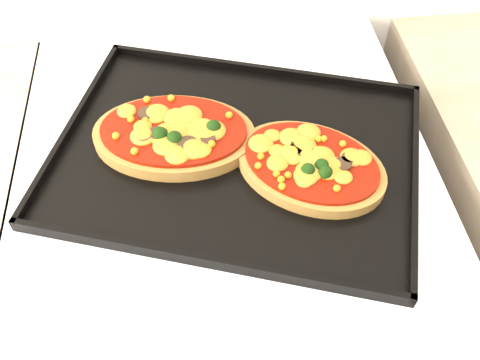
{
  "coord_description": "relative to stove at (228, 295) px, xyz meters",
  "views": [
    {
      "loc": [
        -0.08,
        1.18,
        1.48
      ],
      "look_at": [
        -0.03,
        1.63,
        0.92
      ],
      "focal_mm": 40.0,
      "sensor_mm": 36.0,
      "label": 1
    }
  ],
  "objects": [
    {
      "name": "stove",
      "position": [
        0.0,
        0.0,
        0.0
      ],
      "size": [
        0.6,
        0.6,
        0.91
      ],
      "primitive_type": "cube",
      "color": "white",
      "rests_on": "floor"
    },
    {
      "name": "baking_tray",
      "position": [
        0.02,
        -0.02,
        0.47
      ],
      "size": [
        0.59,
        0.51,
        0.02
      ],
      "primitive_type": "cube",
      "rotation": [
        0.0,
        0.0,
        -0.33
      ],
      "color": "black",
      "rests_on": "stove"
    },
    {
      "name": "pizza_left",
      "position": [
        -0.07,
        0.01,
        0.48
      ],
      "size": [
        0.25,
        0.19,
        0.03
      ],
      "primitive_type": null,
      "rotation": [
        0.0,
        0.0,
        -0.16
      ],
      "color": "olive",
      "rests_on": "baking_tray"
    },
    {
      "name": "pizza_right",
      "position": [
        0.11,
        -0.07,
        0.48
      ],
      "size": [
        0.25,
        0.24,
        0.03
      ],
      "primitive_type": null,
      "rotation": [
        0.0,
        0.0,
        -0.57
      ],
      "color": "olive",
      "rests_on": "baking_tray"
    }
  ]
}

